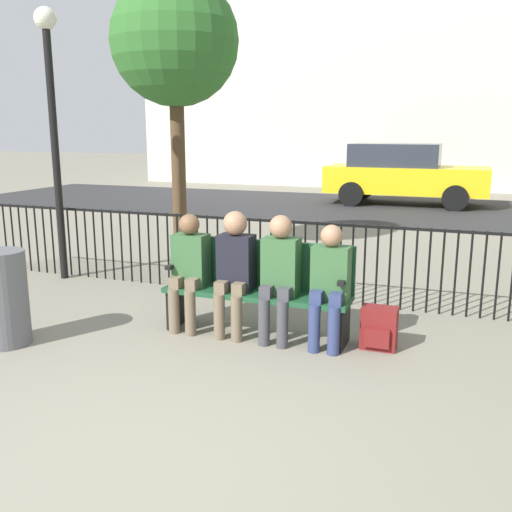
% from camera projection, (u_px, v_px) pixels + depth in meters
% --- Properties ---
extents(ground_plane, '(80.00, 80.00, 0.00)m').
position_uv_depth(ground_plane, '(123.00, 461.00, 3.49)').
color(ground_plane, gray).
extents(park_bench, '(1.85, 0.45, 0.92)m').
position_uv_depth(park_bench, '(259.00, 284.00, 5.60)').
color(park_bench, '#194728').
rests_on(park_bench, ground).
extents(seated_person_0, '(0.34, 0.39, 1.17)m').
position_uv_depth(seated_person_0, '(189.00, 266.00, 5.68)').
color(seated_person_0, brown).
rests_on(seated_person_0, ground).
extents(seated_person_1, '(0.34, 0.39, 1.23)m').
position_uv_depth(seated_person_1, '(234.00, 266.00, 5.50)').
color(seated_person_1, brown).
rests_on(seated_person_1, ground).
extents(seated_person_2, '(0.34, 0.39, 1.21)m').
position_uv_depth(seated_person_2, '(279.00, 271.00, 5.35)').
color(seated_person_2, '#3D3D42').
rests_on(seated_person_2, ground).
extents(seated_person_3, '(0.34, 0.39, 1.15)m').
position_uv_depth(seated_person_3, '(329.00, 280.00, 5.19)').
color(seated_person_3, navy).
rests_on(seated_person_3, ground).
extents(backpack, '(0.32, 0.24, 0.40)m').
position_uv_depth(backpack, '(379.00, 328.00, 5.24)').
color(backpack, maroon).
rests_on(backpack, ground).
extents(fence_railing, '(9.01, 0.03, 0.95)m').
position_uv_depth(fence_railing, '(294.00, 253.00, 6.72)').
color(fence_railing, black).
rests_on(fence_railing, ground).
extents(tree_1, '(1.92, 1.92, 4.23)m').
position_uv_depth(tree_1, '(175.00, 43.00, 8.45)').
color(tree_1, '#4C3823').
rests_on(tree_1, ground).
extents(lamp_post, '(0.28, 0.28, 3.48)m').
position_uv_depth(lamp_post, '(52.00, 103.00, 7.30)').
color(lamp_post, black).
rests_on(lamp_post, ground).
extents(street_surface, '(24.00, 6.00, 0.01)m').
position_uv_depth(street_surface, '(389.00, 209.00, 14.47)').
color(street_surface, '#2B2B2D').
rests_on(street_surface, ground).
extents(parked_car_1, '(4.20, 1.94, 1.62)m').
position_uv_depth(parked_car_1, '(403.00, 173.00, 15.29)').
color(parked_car_1, yellow).
rests_on(parked_car_1, ground).
extents(building_facade, '(20.00, 6.00, 12.50)m').
position_uv_depth(building_facade, '(428.00, 8.00, 20.43)').
color(building_facade, beige).
rests_on(building_facade, ground).
extents(trash_bin, '(0.45, 0.45, 0.90)m').
position_uv_depth(trash_bin, '(3.00, 298.00, 5.31)').
color(trash_bin, '#56565B').
rests_on(trash_bin, ground).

